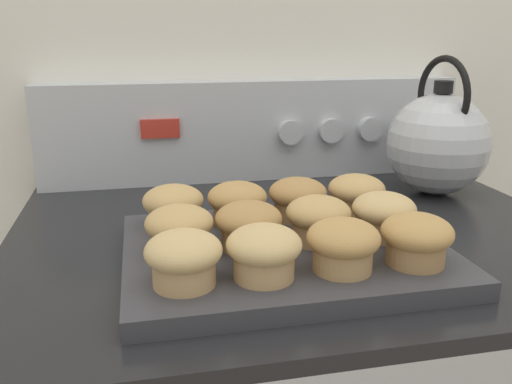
# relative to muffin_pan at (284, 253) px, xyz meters

# --- Properties ---
(wall_back) EXTENTS (8.00, 0.05, 2.40)m
(wall_back) POSITION_rel_muffin_pan_xyz_m (0.05, 0.44, 0.28)
(wall_back) COLOR silver
(wall_back) RESTS_ON ground_plane
(control_panel) EXTENTS (0.78, 0.07, 0.18)m
(control_panel) POSITION_rel_muffin_pan_xyz_m (0.05, 0.39, 0.08)
(control_panel) COLOR #B7BABF
(control_panel) RESTS_ON stove_range
(muffin_pan) EXTENTS (0.38, 0.29, 0.02)m
(muffin_pan) POSITION_rel_muffin_pan_xyz_m (0.00, 0.00, 0.00)
(muffin_pan) COLOR #38383D
(muffin_pan) RESTS_ON stove_range
(muffin_r0_c0) EXTENTS (0.08, 0.08, 0.06)m
(muffin_r0_c0) POSITION_rel_muffin_pan_xyz_m (-0.13, -0.08, 0.04)
(muffin_r0_c0) COLOR tan
(muffin_r0_c0) RESTS_ON muffin_pan
(muffin_r0_c1) EXTENTS (0.08, 0.08, 0.06)m
(muffin_r0_c1) POSITION_rel_muffin_pan_xyz_m (-0.04, -0.08, 0.04)
(muffin_r0_c1) COLOR tan
(muffin_r0_c1) RESTS_ON muffin_pan
(muffin_r0_c2) EXTENTS (0.08, 0.08, 0.06)m
(muffin_r0_c2) POSITION_rel_muffin_pan_xyz_m (0.04, -0.08, 0.04)
(muffin_r0_c2) COLOR tan
(muffin_r0_c2) RESTS_ON muffin_pan
(muffin_r0_c3) EXTENTS (0.08, 0.08, 0.06)m
(muffin_r0_c3) POSITION_rel_muffin_pan_xyz_m (0.13, -0.08, 0.04)
(muffin_r0_c3) COLOR #A37A4C
(muffin_r0_c3) RESTS_ON muffin_pan
(muffin_r1_c0) EXTENTS (0.08, 0.08, 0.06)m
(muffin_r1_c0) POSITION_rel_muffin_pan_xyz_m (-0.12, -0.00, 0.04)
(muffin_r1_c0) COLOR tan
(muffin_r1_c0) RESTS_ON muffin_pan
(muffin_r1_c1) EXTENTS (0.08, 0.08, 0.06)m
(muffin_r1_c1) POSITION_rel_muffin_pan_xyz_m (-0.04, -0.00, 0.04)
(muffin_r1_c1) COLOR tan
(muffin_r1_c1) RESTS_ON muffin_pan
(muffin_r1_c2) EXTENTS (0.08, 0.08, 0.06)m
(muffin_r1_c2) POSITION_rel_muffin_pan_xyz_m (0.04, 0.00, 0.04)
(muffin_r1_c2) COLOR tan
(muffin_r1_c2) RESTS_ON muffin_pan
(muffin_r1_c3) EXTENTS (0.08, 0.08, 0.06)m
(muffin_r1_c3) POSITION_rel_muffin_pan_xyz_m (0.13, -0.00, 0.04)
(muffin_r1_c3) COLOR tan
(muffin_r1_c3) RESTS_ON muffin_pan
(muffin_r2_c0) EXTENTS (0.08, 0.08, 0.06)m
(muffin_r2_c0) POSITION_rel_muffin_pan_xyz_m (-0.13, 0.09, 0.04)
(muffin_r2_c0) COLOR #A37A4C
(muffin_r2_c0) RESTS_ON muffin_pan
(muffin_r2_c1) EXTENTS (0.08, 0.08, 0.06)m
(muffin_r2_c1) POSITION_rel_muffin_pan_xyz_m (-0.04, 0.08, 0.04)
(muffin_r2_c1) COLOR tan
(muffin_r2_c1) RESTS_ON muffin_pan
(muffin_r2_c2) EXTENTS (0.08, 0.08, 0.06)m
(muffin_r2_c2) POSITION_rel_muffin_pan_xyz_m (0.04, 0.09, 0.04)
(muffin_r2_c2) COLOR #A37A4C
(muffin_r2_c2) RESTS_ON muffin_pan
(muffin_r2_c3) EXTENTS (0.08, 0.08, 0.06)m
(muffin_r2_c3) POSITION_rel_muffin_pan_xyz_m (0.13, 0.09, 0.04)
(muffin_r2_c3) COLOR tan
(muffin_r2_c3) RESTS_ON muffin_pan
(tea_kettle) EXTENTS (0.17, 0.20, 0.23)m
(tea_kettle) POSITION_rel_muffin_pan_xyz_m (0.33, 0.23, 0.08)
(tea_kettle) COLOR silver
(tea_kettle) RESTS_ON stove_range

